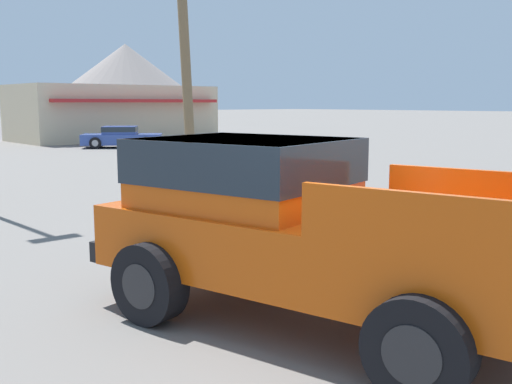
% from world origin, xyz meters
% --- Properties ---
extents(ground_plane, '(320.00, 320.00, 0.00)m').
position_xyz_m(ground_plane, '(0.00, 0.00, 0.00)').
color(ground_plane, slate).
extents(orange_pickup_truck, '(3.16, 5.39, 1.97)m').
position_xyz_m(orange_pickup_truck, '(-0.03, 0.14, 1.11)').
color(orange_pickup_truck, '#CC4C0C').
rests_on(orange_pickup_truck, ground_plane).
extents(parked_car_blue, '(4.36, 3.78, 1.14)m').
position_xyz_m(parked_car_blue, '(11.11, 24.30, 0.58)').
color(parked_car_blue, '#334C9E').
rests_on(parked_car_blue, ground_plane).
extents(storefront_building, '(12.32, 6.79, 3.45)m').
position_xyz_m(storefront_building, '(14.37, 31.15, 1.73)').
color(storefront_building, beige).
rests_on(storefront_building, ground_plane).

